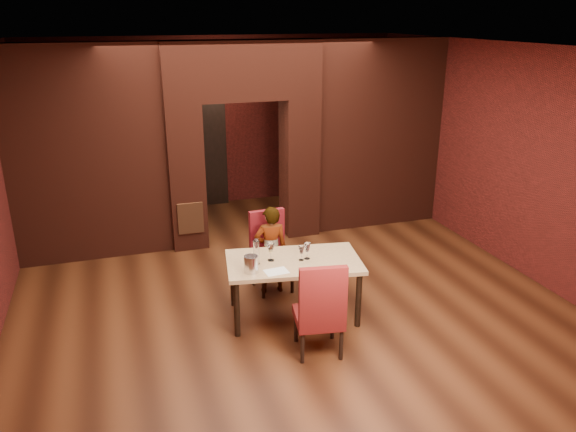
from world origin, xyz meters
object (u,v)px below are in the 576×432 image
Objects in this scene: person_seated at (271,250)px; wine_bucket at (251,264)px; wine_glass_c at (307,251)px; dining_table at (294,288)px; wine_glass_b at (301,253)px; water_bottle at (256,252)px; wine_glass_a at (271,252)px; chair_near at (319,306)px; chair_far at (272,253)px; potted_plant at (314,268)px.

person_seated reaches higher than wine_bucket.
wine_bucket is (-0.74, -0.15, -0.00)m from wine_glass_c.
wine_glass_b is at bearing -9.52° from dining_table.
dining_table is 0.71m from water_bottle.
person_seated is at bearing 73.86° from wine_glass_a.
person_seated reaches higher than wine_glass_c.
wine_bucket is at bearing -120.32° from water_bottle.
water_bottle is (-0.47, 0.86, 0.36)m from chair_near.
chair_near reaches higher than chair_far.
dining_table is 7.08× the size of wine_glass_a.
potted_plant is (0.61, 0.02, -0.32)m from chair_far.
person_seated is 5.34× the size of wine_glass_a.
chair_near is at bearing 98.26° from person_seated.
chair_near is 3.51× the size of water_bottle.
potted_plant is (1.14, 0.96, -0.64)m from wine_bucket.
wine_bucket is 0.47× the size of potted_plant.
potted_plant is at bearing 40.01° from wine_bucket.
chair_near is at bearing -48.31° from wine_bucket.
potted_plant is at bearing 63.68° from dining_table.
chair_far is 4.74× the size of wine_glass_a.
person_seated is (-0.09, 1.54, 0.05)m from chair_near.
wine_glass_a is 0.71× the size of water_bottle.
wine_glass_b is 0.91× the size of wine_glass_c.
water_bottle is at bearing 175.68° from wine_glass_c.
wine_glass_b is (0.35, -0.11, -0.02)m from wine_glass_a.
wine_bucket is at bearing -139.99° from potted_plant.
wine_bucket is at bearing -154.52° from dining_table.
wine_glass_a is 0.20m from water_bottle.
wine_glass_c is 0.64× the size of water_bottle.
person_seated is at bearing 102.61° from wine_glass_b.
potted_plant is (0.40, 0.80, -0.64)m from wine_glass_c.
chair_far is at bearing -178.04° from potted_plant.
chair_near is at bearing -72.84° from wine_glass_a.
wine_bucket is 0.24m from water_bottle.
chair_near is at bearing -91.78° from chair_far.
wine_bucket reaches higher than dining_table.
potted_plant is at bearing 63.70° from wine_glass_c.
chair_near reaches higher than wine_glass_a.
dining_table is 3.72× the size of potted_plant.
wine_glass_b is (0.17, -0.75, 0.24)m from person_seated.
water_bottle is (-0.41, -0.74, 0.38)m from chair_far.
wine_glass_c is at bearing -78.55° from chair_far.
water_bottle reaches higher than wine_glass_a.
wine_glass_c is at bearing 11.61° from wine_bucket.
chair_near reaches higher than wine_glass_c.
wine_glass_c reaches higher than dining_table.
water_bottle is at bearing 59.68° from wine_bucket.
chair_far is 0.89× the size of person_seated.
wine_glass_c is 1.01× the size of wine_bucket.
water_bottle is (-0.63, 0.05, 0.06)m from wine_glass_c.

